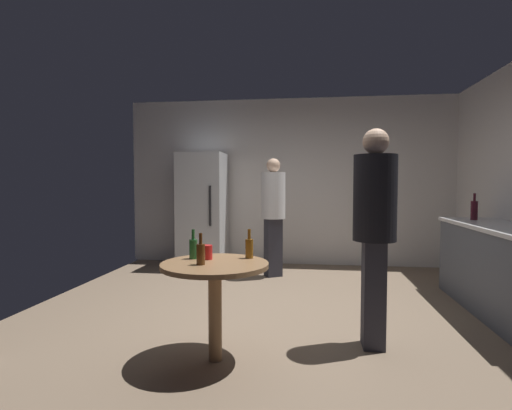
# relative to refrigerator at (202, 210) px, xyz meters

# --- Properties ---
(ground_plane) EXTENTS (5.20, 5.20, 0.10)m
(ground_plane) POSITION_rel_refrigerator_xyz_m (1.34, -2.20, -0.95)
(ground_plane) COLOR #7A6651
(wall_back) EXTENTS (5.32, 0.06, 2.70)m
(wall_back) POSITION_rel_refrigerator_xyz_m (1.34, 0.43, 0.45)
(wall_back) COLOR silver
(wall_back) RESTS_ON ground_plane
(refrigerator) EXTENTS (0.70, 0.68, 1.80)m
(refrigerator) POSITION_rel_refrigerator_xyz_m (0.00, 0.00, 0.00)
(refrigerator) COLOR silver
(refrigerator) RESTS_ON ground_plane
(kitchen_counter) EXTENTS (0.64, 2.13, 0.90)m
(kitchen_counter) POSITION_rel_refrigerator_xyz_m (3.62, -1.92, -0.45)
(kitchen_counter) COLOR #4C515B
(kitchen_counter) RESTS_ON ground_plane
(wine_bottle_on_counter) EXTENTS (0.08, 0.08, 0.31)m
(wine_bottle_on_counter) POSITION_rel_refrigerator_xyz_m (3.57, -1.25, 0.12)
(wine_bottle_on_counter) COLOR #3F141E
(wine_bottle_on_counter) RESTS_ON kitchen_counter
(foreground_table) EXTENTS (0.80, 0.80, 0.73)m
(foreground_table) POSITION_rel_refrigerator_xyz_m (1.00, -3.29, -0.27)
(foreground_table) COLOR olive
(foreground_table) RESTS_ON ground_plane
(beer_bottle_amber) EXTENTS (0.06, 0.06, 0.23)m
(beer_bottle_amber) POSITION_rel_refrigerator_xyz_m (1.22, -3.08, -0.08)
(beer_bottle_amber) COLOR #8C5919
(beer_bottle_amber) RESTS_ON foreground_table
(beer_bottle_brown) EXTENTS (0.06, 0.06, 0.23)m
(beer_bottle_brown) POSITION_rel_refrigerator_xyz_m (0.91, -3.38, -0.08)
(beer_bottle_brown) COLOR #593314
(beer_bottle_brown) RESTS_ON foreground_table
(beer_bottle_green) EXTENTS (0.06, 0.06, 0.23)m
(beer_bottle_green) POSITION_rel_refrigerator_xyz_m (0.79, -3.16, -0.08)
(beer_bottle_green) COLOR #26662D
(beer_bottle_green) RESTS_ON foreground_table
(plastic_cup_red) EXTENTS (0.08, 0.08, 0.11)m
(plastic_cup_red) POSITION_rel_refrigerator_xyz_m (0.91, -3.17, -0.11)
(plastic_cup_red) COLOR red
(plastic_cup_red) RESTS_ON foreground_table
(person_in_black_shirt) EXTENTS (0.34, 0.34, 1.75)m
(person_in_black_shirt) POSITION_rel_refrigerator_xyz_m (2.20, -2.88, 0.13)
(person_in_black_shirt) COLOR #2D2D38
(person_in_black_shirt) RESTS_ON ground_plane
(person_in_white_shirt) EXTENTS (0.46, 0.46, 1.68)m
(person_in_white_shirt) POSITION_rel_refrigerator_xyz_m (1.18, -0.52, 0.08)
(person_in_white_shirt) COLOR #2D2D38
(person_in_white_shirt) RESTS_ON ground_plane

